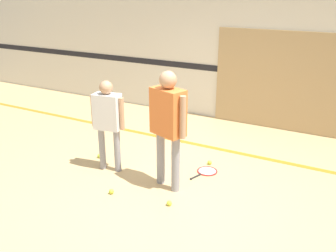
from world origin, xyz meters
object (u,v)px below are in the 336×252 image
Objects in this scene: racket_spare_on_floor at (206,171)px; tennis_ball_stray_right at (111,191)px; tennis_ball_stray_left at (99,156)px; tennis_ball_near_instructor at (169,203)px; person_instructor at (168,118)px; person_student_left at (108,116)px; tennis_ball_by_spare_racket at (210,162)px.

tennis_ball_stray_right reaches higher than racket_spare_on_floor.
racket_spare_on_floor is 8.15× the size of tennis_ball_stray_left.
tennis_ball_near_instructor is 1.00× the size of tennis_ball_stray_left.
person_instructor is 1.18× the size of person_student_left.
tennis_ball_near_instructor is 0.81m from tennis_ball_stray_right.
tennis_ball_stray_left is (-1.63, 0.69, 0.00)m from tennis_ball_near_instructor.
tennis_ball_stray_left is (-1.63, -0.62, 0.00)m from tennis_ball_by_spare_racket.
person_student_left is 20.50× the size of tennis_ball_stray_right.
tennis_ball_stray_right is at bearing -62.22° from person_student_left.
person_instructor reaches higher than racket_spare_on_floor.
tennis_ball_stray_left is 1.15m from tennis_ball_stray_right.
tennis_ball_by_spare_racket is 1.00× the size of tennis_ball_stray_left.
person_student_left is at bearing 159.91° from tennis_ball_near_instructor.
person_student_left is at bearing 127.21° from tennis_ball_stray_right.
tennis_ball_near_instructor reaches higher than racket_spare_on_floor.
person_student_left reaches higher than racket_spare_on_floor.
person_instructor is 2.97× the size of racket_spare_on_floor.
racket_spare_on_floor is at bearing 15.36° from person_student_left.
person_student_left is 1.65m from racket_spare_on_floor.
tennis_ball_stray_left is at bearing -59.78° from racket_spare_on_floor.
tennis_ball_stray_left is at bearing 157.15° from tennis_ball_near_instructor.
person_instructor is 24.20× the size of tennis_ball_stray_right.
person_instructor is at bearing 120.29° from tennis_ball_near_instructor.
person_instructor reaches higher than tennis_ball_stray_left.
tennis_ball_stray_left is at bearing 139.87° from person_student_left.
racket_spare_on_floor is 0.26m from tennis_ball_by_spare_racket.
person_instructor is 24.20× the size of tennis_ball_stray_left.
tennis_ball_stray_right is at bearing -118.16° from person_instructor.
person_instructor is 24.20× the size of tennis_ball_by_spare_racket.
person_student_left is 2.52× the size of racket_spare_on_floor.
tennis_ball_by_spare_racket is at bearing 89.88° from tennis_ball_near_instructor.
tennis_ball_near_instructor is 1.00× the size of tennis_ball_stray_right.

